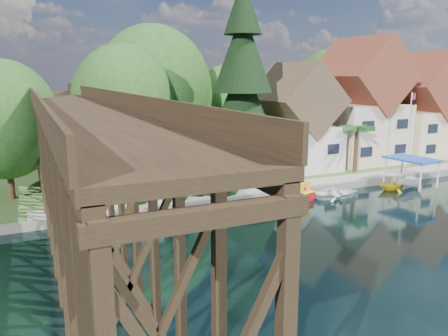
{
  "coord_description": "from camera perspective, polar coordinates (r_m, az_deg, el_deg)",
  "views": [
    {
      "loc": [
        -18.56,
        -22.45,
        10.11
      ],
      "look_at": [
        -5.58,
        6.0,
        3.48
      ],
      "focal_mm": 35.0,
      "sensor_mm": 36.0,
      "label": 1
    }
  ],
  "objects": [
    {
      "name": "boat_white_a",
      "position": [
        38.28,
        14.54,
        -3.07
      ],
      "size": [
        4.44,
        3.4,
        0.86
      ],
      "primitive_type": "imported",
      "rotation": [
        0.0,
        0.0,
        1.46
      ],
      "color": "white",
      "rests_on": "ground"
    },
    {
      "name": "house_center",
      "position": [
        52.2,
        17.17,
        7.39
      ],
      "size": [
        8.65,
        9.18,
        13.89
      ],
      "color": "beige",
      "rests_on": "bank"
    },
    {
      "name": "trestle_bridge",
      "position": [
        28.14,
        -18.94,
        1.57
      ],
      "size": [
        4.12,
        44.18,
        9.3
      ],
      "color": "black",
      "rests_on": "ground"
    },
    {
      "name": "seawall",
      "position": [
        39.14,
        11.64,
        -2.78
      ],
      "size": [
        60.0,
        0.4,
        0.62
      ],
      "primitive_type": "cube",
      "color": "slate",
      "rests_on": "ground"
    },
    {
      "name": "bank",
      "position": [
        60.23,
        -6.24,
        2.48
      ],
      "size": [
        140.0,
        52.0,
        0.5
      ],
      "primitive_type": "cube",
      "color": "#334F1F",
      "rests_on": "ground"
    },
    {
      "name": "promenade",
      "position": [
        41.27,
        12.85,
        -1.76
      ],
      "size": [
        50.0,
        2.6,
        0.06
      ],
      "primitive_type": "cube",
      "color": "gray",
      "rests_on": "bank"
    },
    {
      "name": "shrubs",
      "position": [
        35.76,
        -0.73,
        -2.41
      ],
      "size": [
        15.76,
        2.47,
        1.7
      ],
      "color": "#1A4217",
      "rests_on": "bank"
    },
    {
      "name": "conifer",
      "position": [
        39.96,
        2.41,
        10.74
      ],
      "size": [
        7.39,
        7.39,
        18.19
      ],
      "color": "#382314",
      "rests_on": "bank"
    },
    {
      "name": "bg_trees",
      "position": [
        47.96,
        -0.41,
        8.6
      ],
      "size": [
        49.9,
        13.3,
        10.57
      ],
      "color": "#382314",
      "rests_on": "bank"
    },
    {
      "name": "shed",
      "position": [
        38.23,
        -12.78,
        2.21
      ],
      "size": [
        5.09,
        5.4,
        7.85
      ],
      "color": "silver",
      "rests_on": "bank"
    },
    {
      "name": "flagpole",
      "position": [
        50.19,
        23.13,
        5.59
      ],
      "size": [
        1.15,
        0.57,
        7.93
      ],
      "color": "white",
      "rests_on": "bank"
    },
    {
      "name": "tugboat",
      "position": [
        36.44,
        9.66,
        -3.31
      ],
      "size": [
        3.18,
        2.38,
        2.05
      ],
      "color": "#B30B19",
      "rests_on": "ground"
    },
    {
      "name": "palm_tree",
      "position": [
        45.88,
        16.99,
        4.84
      ],
      "size": [
        4.46,
        4.46,
        4.96
      ],
      "color": "#382314",
      "rests_on": "bank"
    },
    {
      "name": "boat_yellow",
      "position": [
        41.94,
        21.15,
        -1.82
      ],
      "size": [
        3.11,
        2.85,
        1.39
      ],
      "primitive_type": "imported",
      "rotation": [
        0.0,
        0.0,
        1.33
      ],
      "color": "yellow",
      "rests_on": "ground"
    },
    {
      "name": "ground",
      "position": [
        30.83,
        14.34,
        -7.56
      ],
      "size": [
        140.0,
        140.0,
        0.0
      ],
      "primitive_type": "plane",
      "color": "black",
      "rests_on": "ground"
    },
    {
      "name": "house_right",
      "position": [
        58.26,
        24.15,
        6.67
      ],
      "size": [
        8.15,
        8.64,
        12.45
      ],
      "color": "beige",
      "rests_on": "bank"
    },
    {
      "name": "house_left",
      "position": [
        46.43,
        9.09,
        5.67
      ],
      "size": [
        7.64,
        8.64,
        11.02
      ],
      "color": "silver",
      "rests_on": "bank"
    },
    {
      "name": "boat_canopy",
      "position": [
        43.4,
        23.17,
        -0.86
      ],
      "size": [
        3.62,
        4.61,
        2.8
      ],
      "color": "silver",
      "rests_on": "ground"
    }
  ]
}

